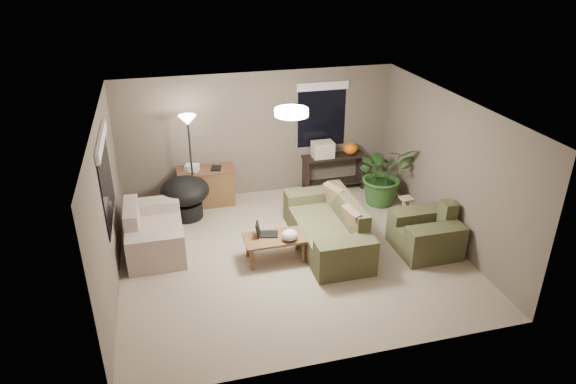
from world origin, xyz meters
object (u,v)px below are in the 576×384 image
object	(u,v)px
armchair	(426,234)
papasan_chair	(185,195)
coffee_table	(275,240)
desk	(207,187)
floor_lamp	(189,132)
loveseat	(153,233)
main_sofa	(329,229)
cat_scratching_post	(405,212)
houseplant	(383,180)
console_table	(334,170)

from	to	relation	value
armchair	papasan_chair	xyz separation A→B (m)	(-3.78, 2.19, 0.17)
coffee_table	desk	bearing A→B (deg)	110.13
armchair	floor_lamp	world-z (taller)	floor_lamp
loveseat	papasan_chair	distance (m)	1.18
main_sofa	armchair	size ratio (longest dim) A/B	2.20
coffee_table	papasan_chair	xyz separation A→B (m)	(-1.28, 1.84, 0.11)
main_sofa	desk	xyz separation A→B (m)	(-1.83, 2.06, 0.08)
floor_lamp	cat_scratching_post	world-z (taller)	floor_lamp
loveseat	armchair	world-z (taller)	same
papasan_chair	houseplant	bearing A→B (deg)	-5.44
desk	console_table	size ratio (longest dim) A/B	0.85
coffee_table	floor_lamp	world-z (taller)	floor_lamp
floor_lamp	loveseat	bearing A→B (deg)	-123.04
cat_scratching_post	armchair	bearing A→B (deg)	-95.81
floor_lamp	papasan_chair	bearing A→B (deg)	-126.83
armchair	papasan_chair	world-z (taller)	armchair
armchair	desk	bearing A→B (deg)	141.79
papasan_chair	main_sofa	bearing A→B (deg)	-35.39
main_sofa	papasan_chair	distance (m)	2.79
main_sofa	floor_lamp	distance (m)	3.08
armchair	houseplant	world-z (taller)	houseplant
floor_lamp	houseplant	bearing A→B (deg)	-9.28
console_table	cat_scratching_post	size ratio (longest dim) A/B	2.60
loveseat	houseplant	distance (m)	4.48
main_sofa	cat_scratching_post	distance (m)	1.66
houseplant	cat_scratching_post	xyz separation A→B (m)	(0.07, -0.86, -0.27)
desk	houseplant	distance (m)	3.46
floor_lamp	armchair	bearing A→B (deg)	-33.80
console_table	cat_scratching_post	xyz separation A→B (m)	(0.80, -1.71, -0.22)
console_table	main_sofa	bearing A→B (deg)	-111.09
coffee_table	cat_scratching_post	distance (m)	2.68
main_sofa	loveseat	xyz separation A→B (m)	(-2.89, 0.62, 0.00)
desk	houseplant	bearing A→B (deg)	-13.48
desk	floor_lamp	world-z (taller)	floor_lamp
papasan_chair	loveseat	bearing A→B (deg)	-122.11
desk	console_table	xyz separation A→B (m)	(2.64, 0.05, 0.06)
floor_lamp	main_sofa	bearing A→B (deg)	-41.33
papasan_chair	houseplant	distance (m)	3.83
coffee_table	floor_lamp	distance (m)	2.65
main_sofa	coffee_table	distance (m)	1.02
desk	houseplant	xyz separation A→B (m)	(3.37, -0.81, 0.10)
loveseat	desk	size ratio (longest dim) A/B	1.45
coffee_table	houseplant	distance (m)	2.93
armchair	main_sofa	bearing A→B (deg)	159.25
loveseat	console_table	size ratio (longest dim) A/B	1.23
loveseat	cat_scratching_post	bearing A→B (deg)	-2.91
coffee_table	console_table	xyz separation A→B (m)	(1.80, 2.33, 0.08)
coffee_table	houseplant	size ratio (longest dim) A/B	0.81
loveseat	console_table	distance (m)	3.99
console_table	papasan_chair	world-z (taller)	papasan_chair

